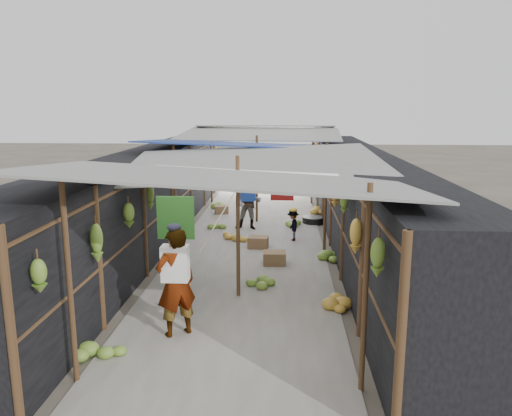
% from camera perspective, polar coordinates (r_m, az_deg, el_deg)
% --- Properties ---
extents(ground, '(80.00, 80.00, 0.00)m').
position_cam_1_polar(ground, '(6.69, -4.52, -19.57)').
color(ground, '#6B6356').
rests_on(ground, ground).
extents(aisle_slab, '(3.60, 16.00, 0.02)m').
position_cam_1_polar(aisle_slab, '(12.67, -0.55, -4.16)').
color(aisle_slab, '#9E998E').
rests_on(aisle_slab, ground).
extents(stall_left, '(1.40, 15.00, 2.30)m').
position_cam_1_polar(stall_left, '(12.87, -12.65, 1.02)').
color(stall_left, black).
rests_on(stall_left, ground).
extents(stall_right, '(1.40, 15.00, 2.30)m').
position_cam_1_polar(stall_right, '(12.52, 11.86, 0.76)').
color(stall_right, black).
rests_on(stall_right, ground).
extents(crate_near, '(0.51, 0.41, 0.30)m').
position_cam_1_polar(crate_near, '(11.07, 2.13, -5.77)').
color(crate_near, '#8A6346').
rests_on(crate_near, ground).
extents(crate_mid, '(0.51, 0.43, 0.29)m').
position_cam_1_polar(crate_mid, '(12.33, 0.25, -3.95)').
color(crate_mid, '#8A6346').
rests_on(crate_mid, ground).
extents(crate_back, '(0.49, 0.43, 0.27)m').
position_cam_1_polar(crate_back, '(16.22, -3.96, -0.21)').
color(crate_back, '#8A6346').
rests_on(crate_back, ground).
extents(black_basin, '(0.66, 0.66, 0.20)m').
position_cam_1_polar(black_basin, '(15.00, 6.57, -1.38)').
color(black_basin, black).
rests_on(black_basin, ground).
extents(vendor_elderly, '(0.74, 0.69, 1.70)m').
position_cam_1_polar(vendor_elderly, '(7.67, -9.14, -8.43)').
color(vendor_elderly, silver).
rests_on(vendor_elderly, ground).
extents(shopper_blue, '(0.87, 0.73, 1.60)m').
position_cam_1_polar(shopper_blue, '(14.01, -0.90, 0.70)').
color(shopper_blue, '#2050A4').
rests_on(shopper_blue, ground).
extents(vendor_seated, '(0.37, 0.57, 0.82)m').
position_cam_1_polar(vendor_seated, '(12.92, 4.24, -2.04)').
color(vendor_seated, '#4C4742').
rests_on(vendor_seated, ground).
extents(market_canopy, '(5.62, 15.20, 2.77)m').
position_cam_1_polar(market_canopy, '(12.57, -0.36, 6.86)').
color(market_canopy, brown).
rests_on(market_canopy, ground).
extents(hanging_bananas, '(3.96, 14.35, 0.83)m').
position_cam_1_polar(hanging_bananas, '(12.03, -0.75, 3.07)').
color(hanging_bananas, olive).
rests_on(hanging_bananas, ground).
extents(floor_bananas, '(4.01, 10.54, 0.35)m').
position_cam_1_polar(floor_bananas, '(12.84, 0.09, -3.31)').
color(floor_bananas, olive).
rests_on(floor_bananas, ground).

